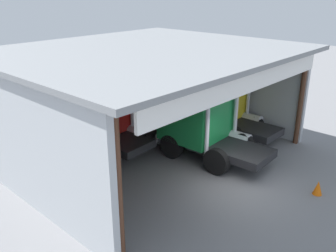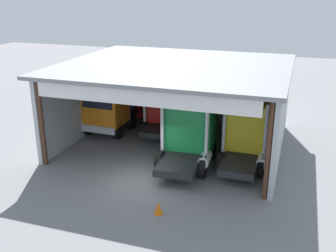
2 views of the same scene
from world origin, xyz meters
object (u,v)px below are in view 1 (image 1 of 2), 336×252
object	(u,v)px
traffic_cone	(318,188)
oil_drum	(23,144)
truck_orange_center_right_bay	(49,146)
truck_red_center_left_bay	(99,111)
truck_yellow_right_bay	(220,101)
tool_cart	(145,103)
truck_green_center_bay	(201,119)

from	to	relation	value
traffic_cone	oil_drum	bearing A→B (deg)	116.06
truck_orange_center_right_bay	truck_red_center_left_bay	size ratio (longest dim) A/B	0.95
truck_red_center_left_bay	truck_yellow_right_bay	distance (m)	6.41
oil_drum	traffic_cone	bearing A→B (deg)	-63.94
tool_cart	truck_green_center_bay	bearing A→B (deg)	-113.00
oil_drum	tool_cart	world-z (taller)	tool_cart
truck_orange_center_right_bay	tool_cart	bearing A→B (deg)	-154.47
truck_green_center_bay	traffic_cone	size ratio (longest dim) A/B	9.31
traffic_cone	truck_red_center_left_bay	bearing A→B (deg)	106.74
truck_green_center_bay	truck_yellow_right_bay	bearing A→B (deg)	16.30
truck_yellow_right_bay	truck_orange_center_right_bay	bearing A→B (deg)	170.57
truck_red_center_left_bay	tool_cart	xyz separation A→B (m)	(5.50, 2.57, -1.43)
truck_green_center_bay	tool_cart	size ratio (longest dim) A/B	5.21
truck_yellow_right_bay	truck_green_center_bay	bearing A→B (deg)	-160.59
truck_yellow_right_bay	traffic_cone	world-z (taller)	truck_yellow_right_bay
truck_red_center_left_bay	truck_yellow_right_bay	size ratio (longest dim) A/B	0.87
truck_green_center_bay	truck_orange_center_right_bay	bearing A→B (deg)	154.61
truck_orange_center_right_bay	truck_yellow_right_bay	bearing A→B (deg)	171.51
truck_red_center_left_bay	tool_cart	bearing A→B (deg)	21.53
truck_red_center_left_bay	traffic_cone	distance (m)	10.17
truck_red_center_left_bay	traffic_cone	world-z (taller)	truck_red_center_left_bay
truck_green_center_bay	tool_cart	distance (m)	7.34
truck_green_center_bay	oil_drum	bearing A→B (deg)	128.93
truck_green_center_bay	truck_yellow_right_bay	size ratio (longest dim) A/B	1.03
truck_orange_center_right_bay	tool_cart	size ratio (longest dim) A/B	4.16
truck_red_center_left_bay	tool_cart	world-z (taller)	truck_red_center_left_bay
truck_orange_center_right_bay	truck_yellow_right_bay	world-z (taller)	truck_yellow_right_bay
truck_orange_center_right_bay	truck_yellow_right_bay	size ratio (longest dim) A/B	0.83
oil_drum	tool_cart	xyz separation A→B (m)	(8.42, 0.30, 0.04)
truck_yellow_right_bay	oil_drum	size ratio (longest dim) A/B	5.50
tool_cart	traffic_cone	size ratio (longest dim) A/B	1.79
truck_red_center_left_bay	truck_yellow_right_bay	xyz separation A→B (m)	(5.62, -3.07, -0.15)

